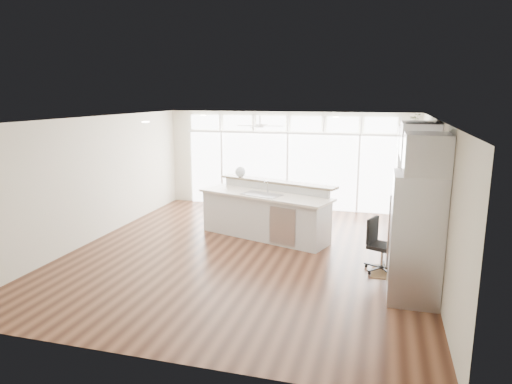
# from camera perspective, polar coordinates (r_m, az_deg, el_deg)

# --- Properties ---
(floor) EXTENTS (7.00, 8.00, 0.02)m
(floor) POSITION_cam_1_polar(r_m,az_deg,el_deg) (9.39, -1.06, -7.62)
(floor) COLOR #3C1E12
(floor) RESTS_ON ground
(ceiling) EXTENTS (7.00, 8.00, 0.02)m
(ceiling) POSITION_cam_1_polar(r_m,az_deg,el_deg) (8.85, -1.13, 9.14)
(ceiling) COLOR white
(ceiling) RESTS_ON wall_back
(wall_back) EXTENTS (7.00, 0.04, 2.70)m
(wall_back) POSITION_cam_1_polar(r_m,az_deg,el_deg) (12.85, 4.05, 3.97)
(wall_back) COLOR beige
(wall_back) RESTS_ON floor
(wall_front) EXTENTS (7.00, 0.04, 2.70)m
(wall_front) POSITION_cam_1_polar(r_m,az_deg,el_deg) (5.45, -13.37, -7.58)
(wall_front) COLOR beige
(wall_front) RESTS_ON floor
(wall_left) EXTENTS (0.04, 8.00, 2.70)m
(wall_left) POSITION_cam_1_polar(r_m,az_deg,el_deg) (10.56, -19.61, 1.53)
(wall_left) COLOR beige
(wall_left) RESTS_ON floor
(wall_right) EXTENTS (0.04, 8.00, 2.70)m
(wall_right) POSITION_cam_1_polar(r_m,az_deg,el_deg) (8.71, 21.55, -0.73)
(wall_right) COLOR beige
(wall_right) RESTS_ON floor
(glass_wall) EXTENTS (5.80, 0.06, 2.08)m
(glass_wall) POSITION_cam_1_polar(r_m,az_deg,el_deg) (12.84, 3.97, 2.61)
(glass_wall) COLOR silver
(glass_wall) RESTS_ON wall_back
(transom_row) EXTENTS (5.90, 0.06, 0.40)m
(transom_row) POSITION_cam_1_polar(r_m,az_deg,el_deg) (12.69, 4.06, 8.54)
(transom_row) COLOR silver
(transom_row) RESTS_ON wall_back
(desk_window) EXTENTS (0.04, 0.85, 0.85)m
(desk_window) POSITION_cam_1_polar(r_m,az_deg,el_deg) (8.96, 21.21, 0.94)
(desk_window) COLOR silver
(desk_window) RESTS_ON wall_right
(ceiling_fan) EXTENTS (1.16, 1.16, 0.32)m
(ceiling_fan) POSITION_cam_1_polar(r_m,az_deg,el_deg) (11.69, 0.50, 8.77)
(ceiling_fan) COLOR white
(ceiling_fan) RESTS_ON ceiling
(recessed_lights) EXTENTS (3.40, 3.00, 0.02)m
(recessed_lights) POSITION_cam_1_polar(r_m,az_deg,el_deg) (9.05, -0.76, 9.07)
(recessed_lights) COLOR silver
(recessed_lights) RESTS_ON ceiling
(oven_cabinet) EXTENTS (0.64, 1.20, 2.50)m
(oven_cabinet) POSITION_cam_1_polar(r_m,az_deg,el_deg) (10.46, 18.77, 0.94)
(oven_cabinet) COLOR silver
(oven_cabinet) RESTS_ON floor
(desk_nook) EXTENTS (0.72, 1.30, 0.76)m
(desk_nook) POSITION_cam_1_polar(r_m,az_deg,el_deg) (9.21, 18.61, -6.10)
(desk_nook) COLOR silver
(desk_nook) RESTS_ON floor
(upper_cabinets) EXTENTS (0.64, 1.30, 0.64)m
(upper_cabinets) POSITION_cam_1_polar(r_m,az_deg,el_deg) (8.83, 19.73, 6.15)
(upper_cabinets) COLOR silver
(upper_cabinets) RESTS_ON wall_right
(refrigerator) EXTENTS (0.76, 0.90, 2.00)m
(refrigerator) POSITION_cam_1_polar(r_m,az_deg,el_deg) (7.46, 19.36, -5.41)
(refrigerator) COLOR #B1B1B6
(refrigerator) RESTS_ON floor
(fridge_cabinet) EXTENTS (0.64, 0.90, 0.60)m
(fridge_cabinet) POSITION_cam_1_polar(r_m,az_deg,el_deg) (7.19, 20.55, 4.51)
(fridge_cabinet) COLOR silver
(fridge_cabinet) RESTS_ON wall_right
(framed_photos) EXTENTS (0.06, 0.22, 0.80)m
(framed_photos) POSITION_cam_1_polar(r_m,az_deg,el_deg) (9.59, 20.81, 0.75)
(framed_photos) COLOR black
(framed_photos) RESTS_ON wall_right
(kitchen_island) EXTENTS (3.29, 2.07, 1.22)m
(kitchen_island) POSITION_cam_1_polar(r_m,az_deg,el_deg) (10.20, 1.07, -2.36)
(kitchen_island) COLOR silver
(kitchen_island) RESTS_ON floor
(rug) EXTENTS (0.97, 0.71, 0.01)m
(rug) POSITION_cam_1_polar(r_m,az_deg,el_deg) (8.70, 17.45, -9.70)
(rug) COLOR #3D2613
(rug) RESTS_ON floor
(office_chair) EXTENTS (0.65, 0.63, 0.97)m
(office_chair) POSITION_cam_1_polar(r_m,az_deg,el_deg) (8.57, 15.54, -6.52)
(office_chair) COLOR black
(office_chair) RESTS_ON floor
(fishbowl) EXTENTS (0.33, 0.33, 0.25)m
(fishbowl) POSITION_cam_1_polar(r_m,az_deg,el_deg) (10.90, -1.96, 2.54)
(fishbowl) COLOR silver
(fishbowl) RESTS_ON kitchen_island
(monitor) EXTENTS (0.11, 0.47, 0.39)m
(monitor) POSITION_cam_1_polar(r_m,az_deg,el_deg) (9.05, 18.35, -2.61)
(monitor) COLOR black
(monitor) RESTS_ON desk_nook
(keyboard) EXTENTS (0.14, 0.30, 0.01)m
(keyboard) POSITION_cam_1_polar(r_m,az_deg,el_deg) (9.09, 17.20, -3.69)
(keyboard) COLOR white
(keyboard) RESTS_ON desk_nook
(potted_plant) EXTENTS (0.24, 0.27, 0.21)m
(potted_plant) POSITION_cam_1_polar(r_m,az_deg,el_deg) (10.30, 19.28, 8.34)
(potted_plant) COLOR #386129
(potted_plant) RESTS_ON oven_cabinet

